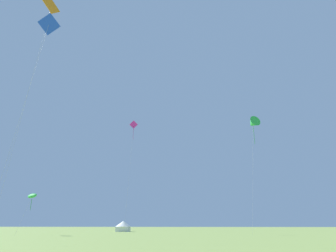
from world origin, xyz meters
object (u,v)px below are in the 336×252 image
at_px(kite_magenta_diamond, 133,128).
at_px(kite_blue_diamond, 49,26).
at_px(kite_orange_diamond, 51,8).
at_px(kite_green_parafoil, 32,196).
at_px(kite_green_delta, 253,123).
at_px(festival_tent_center, 123,226).

bearing_deg(kite_magenta_diamond, kite_blue_diamond, -97.38).
xyz_separation_m(kite_orange_diamond, kite_green_parafoil, (-6.50, 13.75, -26.49)).
relative_size(kite_green_delta, kite_green_parafoil, 3.08).
xyz_separation_m(kite_green_parafoil, festival_tent_center, (9.73, 25.51, -4.88)).
height_order(kite_green_parafoil, kite_magenta_diamond, kite_magenta_diamond).
distance_m(kite_blue_diamond, festival_tent_center, 50.85).
distance_m(kite_green_parafoil, festival_tent_center, 27.74).
height_order(kite_green_parafoil, kite_blue_diamond, kite_blue_diamond).
distance_m(kite_green_delta, kite_blue_diamond, 38.01).
bearing_deg(kite_green_delta, kite_magenta_diamond, 163.55).
bearing_deg(kite_green_parafoil, kite_blue_diamond, -62.65).
relative_size(kite_orange_diamond, kite_magenta_diamond, 1.47).
bearing_deg(kite_orange_diamond, kite_blue_diamond, -58.11).
xyz_separation_m(kite_green_delta, kite_orange_diamond, (-32.16, -18.74, 13.03)).
bearing_deg(kite_magenta_diamond, kite_orange_diamond, -106.58).
height_order(kite_orange_diamond, festival_tent_center, kite_orange_diamond).
bearing_deg(kite_green_delta, kite_green_parafoil, -172.64).
relative_size(kite_blue_diamond, kite_magenta_diamond, 1.12).
bearing_deg(kite_blue_diamond, kite_green_delta, 40.70).
relative_size(kite_green_parafoil, kite_blue_diamond, 0.26).
height_order(kite_green_delta, kite_orange_diamond, kite_orange_diamond).
bearing_deg(festival_tent_center, kite_green_delta, -35.35).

